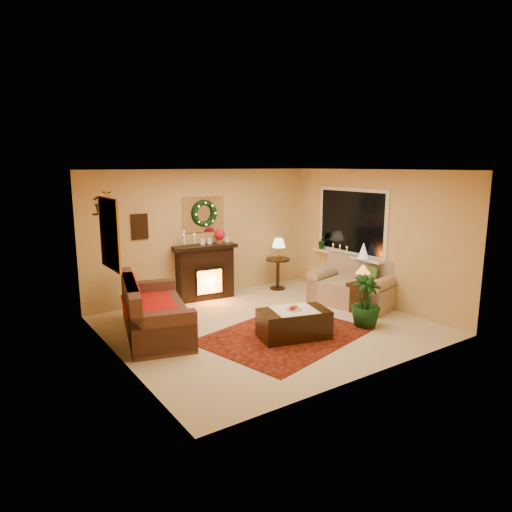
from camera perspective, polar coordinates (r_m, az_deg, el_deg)
floor at (r=7.83m, az=1.46°, el=-8.70°), size 5.00×5.00×0.00m
ceiling at (r=7.36m, az=1.56°, el=10.69°), size 5.00×5.00×0.00m
wall_back at (r=9.38m, az=-6.54°, el=2.78°), size 5.00×5.00×0.00m
wall_front at (r=5.85m, az=14.48°, el=-2.69°), size 5.00×5.00×0.00m
wall_left at (r=6.39m, az=-17.03°, el=-1.66°), size 4.50×4.50×0.00m
wall_right at (r=9.16m, az=14.33°, el=2.29°), size 4.50×4.50×0.00m
area_rug at (r=7.42m, az=3.63°, el=-9.85°), size 2.86×2.40×0.01m
sofa at (r=7.54m, az=-12.44°, el=-6.32°), size 1.42×2.26×0.90m
red_throw at (r=7.66m, az=-13.21°, el=-5.87°), size 0.82×1.34×0.02m
fireplace at (r=9.29m, az=-6.42°, el=-2.01°), size 1.17×0.47×1.04m
poinsettia at (r=9.27m, az=-4.58°, el=2.71°), size 0.22×0.22×0.22m
mantel_candle_a at (r=8.97m, az=-9.01°, el=2.06°), size 0.06×0.06×0.19m
mantel_candle_b at (r=9.02m, az=-7.72°, el=2.15°), size 0.06×0.06×0.17m
mantel_mirror at (r=9.32m, az=-6.54°, el=5.20°), size 0.92×0.02×0.72m
wreath at (r=9.28m, az=-6.43°, el=5.30°), size 0.55×0.11×0.55m
wall_art at (r=8.79m, az=-14.34°, el=3.57°), size 0.32×0.03×0.48m
gold_mirror at (r=6.60m, az=-17.87°, el=2.67°), size 0.03×0.84×1.00m
hanging_plant at (r=7.33m, az=-18.61°, el=5.16°), size 0.33×0.28×0.36m
loveseat at (r=9.04m, az=12.02°, el=-3.42°), size 1.25×1.72×0.90m
window_frame at (r=9.48m, az=11.86°, el=4.22°), size 0.03×1.86×1.36m
window_glass at (r=9.47m, az=11.79°, el=4.22°), size 0.02×1.70×1.22m
window_sill at (r=9.51m, az=11.25°, el=0.12°), size 0.22×1.86×0.04m
mini_tree at (r=9.14m, az=13.28°, el=0.66°), size 0.21×0.21×0.32m
sill_plant at (r=10.00m, az=8.30°, el=2.01°), size 0.26×0.21×0.47m
side_table_round at (r=10.00m, az=2.73°, el=-2.32°), size 0.70×0.70×0.68m
lamp_cream at (r=9.92m, az=2.85°, el=0.85°), size 0.29×0.29×0.44m
end_table_square at (r=8.70m, az=13.11°, el=-5.07°), size 0.45×0.45×0.54m
lamp_tiffany at (r=8.56m, az=13.22°, el=-2.05°), size 0.27×0.27×0.40m
coffee_table at (r=7.27m, az=4.75°, el=-8.58°), size 1.20×0.86×0.45m
fruit_bowl at (r=7.18m, az=4.80°, el=-6.83°), size 0.25×0.25×0.06m
floor_palm at (r=7.88m, az=13.57°, el=-5.45°), size 1.57×1.57×2.62m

